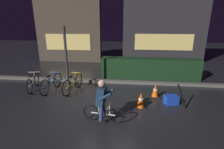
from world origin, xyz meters
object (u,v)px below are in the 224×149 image
parked_bike_left_mid (51,83)px  traffic_cone_near (141,100)px  parked_bike_leftmost (33,82)px  blue_crate (171,100)px  traffic_cone_far (155,91)px  street_post (66,59)px  cyclist (102,101)px  closed_umbrella (182,96)px  parked_bike_center_left (73,84)px

parked_bike_left_mid → traffic_cone_near: (3.57, -1.05, -0.08)m
parked_bike_leftmost → blue_crate: bearing=-110.6°
parked_bike_left_mid → traffic_cone_far: 4.16m
street_post → parked_bike_left_mid: bearing=-158.4°
parked_bike_left_mid → cyclist: cyclist is taller
street_post → traffic_cone_near: size_ratio=4.76×
parked_bike_left_mid → blue_crate: size_ratio=3.62×
parked_bike_left_mid → closed_umbrella: bearing=-94.1°
traffic_cone_far → closed_umbrella: 1.07m
traffic_cone_near → parked_bike_center_left: bearing=157.7°
traffic_cone_far → cyclist: size_ratio=0.41×
parked_bike_leftmost → blue_crate: size_ratio=3.38×
closed_umbrella → cyclist: bearing=34.1°
cyclist → parked_bike_center_left: bearing=135.1°
blue_crate → parked_bike_center_left: bearing=169.4°
street_post → parked_bike_leftmost: 1.75m
street_post → cyclist: bearing=-50.6°
parked_bike_leftmost → traffic_cone_near: size_ratio=2.75×
parked_bike_center_left → parked_bike_left_mid: bearing=103.5°
traffic_cone_far → street_post: bearing=173.8°
parked_bike_left_mid → traffic_cone_near: parked_bike_left_mid is taller
street_post → traffic_cone_far: 3.70m
parked_bike_left_mid → parked_bike_center_left: parked_bike_left_mid is taller
parked_bike_center_left → traffic_cone_near: bearing=-101.9°
cyclist → closed_umbrella: bearing=31.0°
cyclist → closed_umbrella: size_ratio=1.47×
closed_umbrella → street_post: bearing=-4.6°
street_post → parked_bike_left_mid: size_ratio=1.62×
cyclist → parked_bike_leftmost: bearing=155.8°
parked_bike_left_mid → parked_bike_center_left: bearing=-80.6°
parked_bike_left_mid → parked_bike_leftmost: bearing=92.8°
parked_bike_leftmost → blue_crate: parked_bike_leftmost is taller
traffic_cone_far → blue_crate: size_ratio=1.17×
closed_umbrella → parked_bike_leftmost: bearing=1.1°
street_post → blue_crate: 4.25m
cyclist → closed_umbrella: (2.44, 1.06, -0.22)m
parked_bike_left_mid → closed_umbrella: 4.97m
street_post → parked_bike_left_mid: (-0.63, -0.25, -0.95)m
cyclist → parked_bike_left_mid: bearing=148.7°
parked_bike_left_mid → cyclist: size_ratio=1.28×
traffic_cone_far → blue_crate: bearing=-47.5°
parked_bike_leftmost → cyclist: size_ratio=1.19×
parked_bike_center_left → cyclist: (1.55, -2.01, 0.29)m
parked_bike_left_mid → cyclist: 3.15m
parked_bike_leftmost → closed_umbrella: bearing=-112.7°
parked_bike_leftmost → street_post: bearing=-95.5°
traffic_cone_far → cyclist: cyclist is taller
parked_bike_left_mid → street_post: bearing=-62.1°
street_post → parked_bike_leftmost: size_ratio=1.73×
street_post → blue_crate: size_ratio=5.85×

